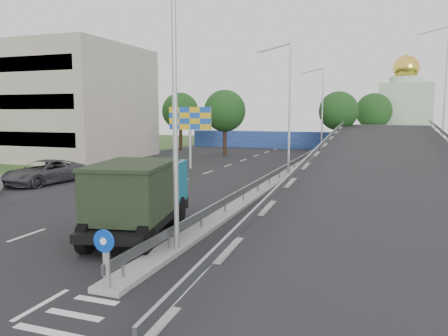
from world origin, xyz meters
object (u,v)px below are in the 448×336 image
at_px(lamp_post_mid, 287,102).
at_px(dump_truck, 140,194).
at_px(parked_car_c, 44,172).
at_px(sign_bollard, 106,259).
at_px(church, 404,110).
at_px(lamp_post_near, 170,89).
at_px(lamp_post_far, 321,106).
at_px(billboard, 190,122).

relative_size(lamp_post_mid, dump_truck, 1.37).
bearing_deg(parked_car_c, dump_truck, -27.63).
distance_m(dump_truck, parked_car_c, 15.77).
distance_m(sign_bollard, church, 58.84).
relative_size(sign_bollard, lamp_post_near, 0.17).
bearing_deg(lamp_post_far, dump_truck, -93.53).
xyz_separation_m(lamp_post_far, church, (9.89, 14.00, -0.50)).
xyz_separation_m(lamp_post_mid, lamp_post_far, (0.00, 20.00, 0.00)).
bearing_deg(lamp_post_far, church, 54.76).
height_order(lamp_post_mid, lamp_post_far, same).
relative_size(sign_bollard, church, 0.12).
distance_m(lamp_post_near, dump_truck, 5.08).
bearing_deg(lamp_post_near, lamp_post_mid, 90.00).
relative_size(lamp_post_mid, billboard, 1.83).
distance_m(sign_bollard, dump_truck, 6.13).
distance_m(sign_bollard, lamp_post_far, 44.08).
distance_m(lamp_post_far, dump_truck, 38.45).
bearing_deg(lamp_post_mid, lamp_post_far, 90.00).
distance_m(lamp_post_mid, parked_car_c, 18.58).
xyz_separation_m(lamp_post_mid, parked_car_c, (-15.33, -9.25, -4.97)).
bearing_deg(lamp_post_mid, lamp_post_near, -90.00).
height_order(lamp_post_far, dump_truck, lamp_post_far).
xyz_separation_m(sign_bollard, lamp_post_mid, (0.11, 23.83, 4.77)).
bearing_deg(sign_bollard, lamp_post_far, 89.86).
bearing_deg(church, billboard, -120.70).
xyz_separation_m(billboard, dump_truck, (6.76, -20.16, -2.48)).
bearing_deg(sign_bollard, lamp_post_mid, 89.74).
xyz_separation_m(sign_bollard, lamp_post_near, (0.11, 3.83, 4.77)).
xyz_separation_m(lamp_post_near, dump_truck, (-2.35, 1.84, -4.10)).
bearing_deg(dump_truck, church, 65.13).
xyz_separation_m(lamp_post_mid, billboard, (-9.11, 2.00, -1.62)).
bearing_deg(billboard, church, 59.30).
relative_size(dump_truck, parked_car_c, 1.21).
relative_size(church, parked_car_c, 2.28).
relative_size(sign_bollard, dump_truck, 0.23).
relative_size(church, billboard, 2.51).
xyz_separation_m(lamp_post_far, billboard, (-9.11, -18.00, -1.62)).
bearing_deg(billboard, sign_bollard, -70.79).
distance_m(billboard, parked_car_c, 13.28).
distance_m(church, billboard, 37.23).
bearing_deg(lamp_post_far, lamp_post_near, -90.00).
bearing_deg(lamp_post_far, parked_car_c, -117.66).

